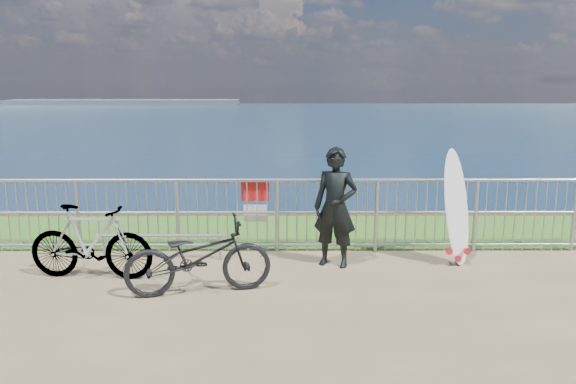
{
  "coord_description": "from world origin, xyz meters",
  "views": [
    {
      "loc": [
        -0.37,
        -6.62,
        2.57
      ],
      "look_at": [
        -0.34,
        1.2,
        1.0
      ],
      "focal_mm": 35.0,
      "sensor_mm": 36.0,
      "label": 1
    }
  ],
  "objects_px": {
    "surfboard": "(456,211)",
    "bicycle_near": "(198,257)",
    "surfer": "(335,207)",
    "bicycle_far": "(91,242)"
  },
  "relations": [
    {
      "from": "surfer",
      "to": "bicycle_near",
      "type": "xyz_separation_m",
      "value": [
        -1.75,
        -1.05,
        -0.37
      ]
    },
    {
      "from": "surfer",
      "to": "surfboard",
      "type": "bearing_deg",
      "value": 22.96
    },
    {
      "from": "surfboard",
      "to": "bicycle_far",
      "type": "relative_size",
      "value": 1.0
    },
    {
      "from": "surfer",
      "to": "surfboard",
      "type": "height_order",
      "value": "surfer"
    },
    {
      "from": "surfboard",
      "to": "bicycle_far",
      "type": "distance_m",
      "value": 4.98
    },
    {
      "from": "surfboard",
      "to": "bicycle_near",
      "type": "xyz_separation_m",
      "value": [
        -3.46,
        -1.13,
        -0.29
      ]
    },
    {
      "from": "surfer",
      "to": "bicycle_near",
      "type": "height_order",
      "value": "surfer"
    },
    {
      "from": "surfboard",
      "to": "bicycle_near",
      "type": "bearing_deg",
      "value": -161.87
    },
    {
      "from": "bicycle_far",
      "to": "surfboard",
      "type": "bearing_deg",
      "value": -77.4
    },
    {
      "from": "bicycle_near",
      "to": "surfer",
      "type": "bearing_deg",
      "value": -71.93
    }
  ]
}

